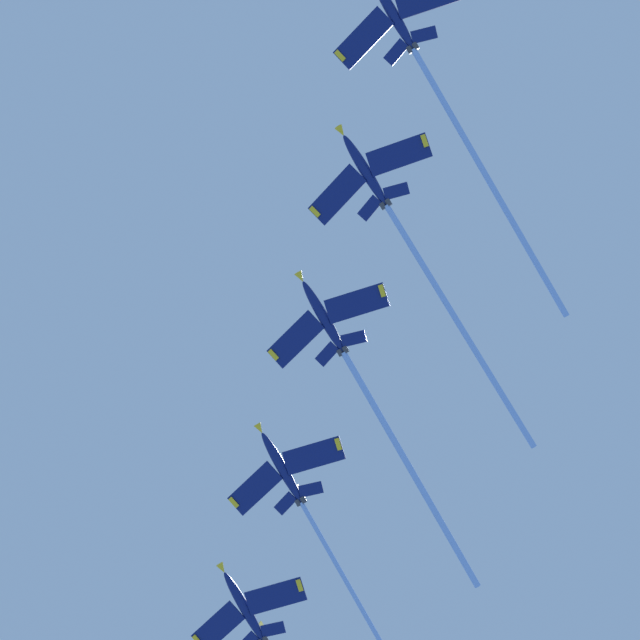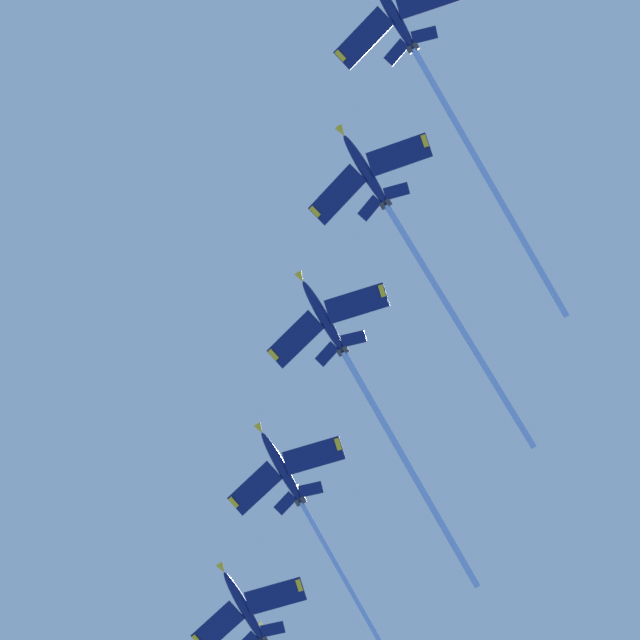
% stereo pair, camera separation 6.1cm
% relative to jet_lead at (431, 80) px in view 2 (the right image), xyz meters
% --- Properties ---
extents(jet_lead, '(40.78, 39.05, 21.96)m').
position_rel_jet_lead_xyz_m(jet_lead, '(0.00, 0.00, 0.00)').
color(jet_lead, navy).
extents(jet_second, '(37.82, 37.86, 20.94)m').
position_rel_jet_lead_xyz_m(jet_second, '(-20.78, 0.13, -5.75)').
color(jet_second, navy).
extents(jet_third, '(37.09, 36.23, 20.66)m').
position_rel_jet_lead_xyz_m(jet_third, '(-42.19, -1.73, -12.11)').
color(jet_third, navy).
extents(jet_fourth, '(35.15, 34.34, 18.96)m').
position_rel_jet_lead_xyz_m(jet_fourth, '(-63.09, -5.82, -14.93)').
color(jet_fourth, navy).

